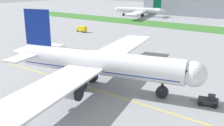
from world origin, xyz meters
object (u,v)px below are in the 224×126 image
Objects in this scene: ground_crew_wingwalker_port at (33,93)px; service_truck_baggage_loader at (82,29)px; airliner_foreground at (96,63)px; pushback_tug at (209,100)px; parked_airliner_far_left at (140,10)px; ground_crew_marshaller_front at (102,70)px.

service_truck_baggage_loader is (-50.38, 67.40, 0.62)m from ground_crew_wingwalker_port.
pushback_tug is (24.61, 6.67, -5.08)m from airliner_foreground.
ground_crew_wingwalker_port is (-7.22, -12.95, -5.13)m from airliner_foreground.
ground_crew_wingwalker_port is at bearing -66.22° from parked_airliner_far_left.
service_truck_baggage_loader is (-57.60, 54.45, -4.51)m from airliner_foreground.
parked_airliner_far_left is (-72.19, 134.52, -1.55)m from airliner_foreground.
parked_airliner_far_left is at bearing 118.22° from airliner_foreground.
pushback_tug reaches higher than ground_crew_wingwalker_port.
airliner_foreground is at bearing -61.78° from parked_airliner_far_left.
ground_crew_marshaller_front is 0.31× the size of service_truck_baggage_loader.
ground_crew_wingwalker_port is at bearing -148.35° from pushback_tug.
service_truck_baggage_loader is (-82.21, 47.78, 0.57)m from pushback_tug.
service_truck_baggage_loader reaches higher than pushback_tug.
pushback_tug is 30.40m from ground_crew_marshaller_front.
ground_crew_marshaller_front is at bearing 122.91° from airliner_foreground.
ground_crew_wingwalker_port is 0.93× the size of ground_crew_marshaller_front.
ground_crew_wingwalker_port is (-31.82, -19.62, -0.05)m from pushback_tug.
service_truck_baggage_loader is (-51.88, 45.62, 0.55)m from ground_crew_marshaller_front.
ground_crew_marshaller_front is 69.09m from service_truck_baggage_loader.
parked_airliner_far_left is (-66.48, 125.69, 3.50)m from ground_crew_marshaller_front.
service_truck_baggage_loader is at bearing 149.83° from pushback_tug.
ground_crew_marshaller_front is (1.50, 21.78, 0.07)m from ground_crew_wingwalker_port.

